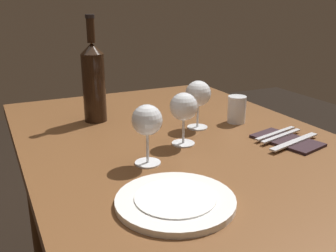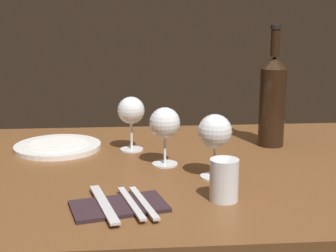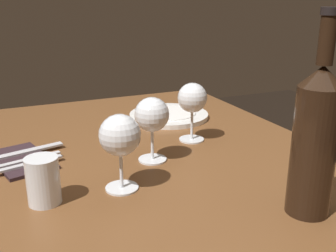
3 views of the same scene
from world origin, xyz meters
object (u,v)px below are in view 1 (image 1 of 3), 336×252
(wine_glass_right, at_px, (184,108))
(water_tumbler, at_px, (237,110))
(wine_glass_left, at_px, (147,122))
(fork_outer, at_px, (276,133))
(fork_inner, at_px, (281,136))
(table_knife, at_px, (294,142))
(dinner_plate, at_px, (175,201))
(wine_bottle, at_px, (94,81))
(wine_glass_centre, at_px, (198,95))
(folded_napkin, at_px, (287,140))

(wine_glass_right, relative_size, water_tumbler, 1.68)
(wine_glass_left, bearing_deg, fork_outer, 92.57)
(fork_inner, relative_size, table_knife, 0.85)
(dinner_plate, bearing_deg, wine_glass_left, 172.46)
(wine_bottle, xyz_separation_m, table_knife, (0.47, 0.45, -0.13))
(wine_glass_left, height_order, water_tumbler, wine_glass_left)
(wine_glass_left, relative_size, dinner_plate, 0.63)
(fork_inner, distance_m, fork_outer, 0.03)
(wine_glass_centre, distance_m, fork_outer, 0.26)
(water_tumbler, bearing_deg, wine_glass_right, -67.77)
(wine_glass_left, height_order, wine_bottle, wine_bottle)
(folded_napkin, relative_size, fork_outer, 1.19)
(water_tumbler, xyz_separation_m, folded_napkin, (0.22, 0.03, -0.04))
(dinner_plate, xyz_separation_m, table_knife, (-0.15, 0.46, 0.00))
(fork_inner, height_order, table_knife, same)
(fork_inner, xyz_separation_m, fork_outer, (-0.03, 0.00, 0.00))
(water_tumbler, relative_size, fork_outer, 0.51)
(wine_glass_centre, bearing_deg, wine_bottle, -128.33)
(wine_glass_centre, xyz_separation_m, fork_inner, (0.20, 0.17, -0.10))
(water_tumbler, height_order, folded_napkin, water_tumbler)
(wine_glass_right, xyz_separation_m, wine_glass_centre, (-0.11, 0.11, 0.00))
(wine_glass_right, distance_m, wine_bottle, 0.37)
(table_knife, bearing_deg, fork_outer, 180.00)
(dinner_plate, relative_size, table_knife, 1.18)
(wine_bottle, bearing_deg, fork_inner, 47.02)
(fork_outer, distance_m, table_knife, 0.08)
(wine_glass_centre, relative_size, water_tumbler, 1.72)
(water_tumbler, relative_size, folded_napkin, 0.43)
(folded_napkin, bearing_deg, table_knife, 0.00)
(wine_glass_centre, xyz_separation_m, fork_outer, (0.17, 0.17, -0.10))
(wine_glass_right, bearing_deg, table_knife, 62.78)
(wine_glass_centre, xyz_separation_m, water_tumbler, (0.00, 0.15, -0.07))
(wine_glass_centre, bearing_deg, table_knife, 34.13)
(wine_glass_centre, distance_m, folded_napkin, 0.30)
(wine_glass_right, relative_size, wine_bottle, 0.43)
(folded_napkin, relative_size, fork_inner, 1.19)
(table_knife, bearing_deg, wine_glass_left, -98.09)
(fork_inner, bearing_deg, water_tumbler, -172.59)
(wine_glass_right, distance_m, table_knife, 0.33)
(wine_bottle, xyz_separation_m, dinner_plate, (0.62, -0.01, -0.13))
(fork_inner, bearing_deg, wine_glass_left, -90.78)
(wine_glass_right, bearing_deg, dinner_plate, -30.39)
(water_tumbler, height_order, fork_outer, water_tumbler)
(folded_napkin, height_order, fork_inner, fork_inner)
(dinner_plate, bearing_deg, folded_napkin, 111.71)
(wine_glass_right, relative_size, folded_napkin, 0.72)
(folded_napkin, xyz_separation_m, fork_inner, (-0.02, 0.00, 0.01))
(dinner_plate, xyz_separation_m, fork_outer, (-0.23, 0.46, 0.00))
(wine_glass_left, relative_size, fork_inner, 0.87)
(water_tumbler, relative_size, table_knife, 0.43)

